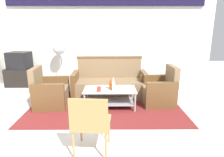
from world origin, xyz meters
TOP-DOWN VIEW (x-y plane):
  - ground_plane at (0.00, 0.00)m, footprint 14.00×14.00m
  - wall_back at (0.00, 3.05)m, footprint 6.52×0.19m
  - rug at (0.03, 0.95)m, footprint 3.22×2.06m
  - couch at (0.12, 1.58)m, footprint 1.81×0.78m
  - armchair_left at (-1.17, 0.98)m, footprint 0.74×0.80m
  - armchair_right at (1.23, 1.10)m, footprint 0.72×0.78m
  - coffee_table at (0.13, 0.89)m, footprint 1.10×0.60m
  - bottle_clear at (0.20, 0.78)m, footprint 0.06×0.06m
  - bottle_orange at (0.15, 0.88)m, footprint 0.08×0.08m
  - cup at (-0.09, 0.72)m, footprint 0.08×0.08m
  - tv_stand at (-2.51, 2.55)m, footprint 0.80×0.50m
  - television at (-2.51, 2.55)m, footprint 0.66×0.53m
  - pedestal_fan at (-1.34, 2.60)m, footprint 0.36×0.36m
  - wicker_chair at (-0.11, -0.72)m, footprint 0.52×0.52m

SIDE VIEW (x-z plane):
  - ground_plane at x=0.00m, z-range 0.00..0.00m
  - rug at x=0.03m, z-range 0.00..0.01m
  - tv_stand at x=-2.51m, z-range 0.00..0.52m
  - coffee_table at x=0.13m, z-range 0.07..0.47m
  - armchair_left at x=-1.17m, z-range -0.14..0.71m
  - armchair_right at x=1.23m, z-range -0.14..0.71m
  - couch at x=0.12m, z-range -0.16..0.80m
  - cup at x=-0.09m, z-range 0.41..0.51m
  - wicker_chair at x=-0.11m, z-range 0.07..0.91m
  - bottle_orange at x=0.15m, z-range 0.38..0.61m
  - bottle_clear at x=0.20m, z-range 0.38..0.65m
  - television at x=-2.51m, z-range 0.52..1.00m
  - pedestal_fan at x=-1.34m, z-range 0.38..1.65m
  - wall_back at x=0.00m, z-range 0.08..2.88m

